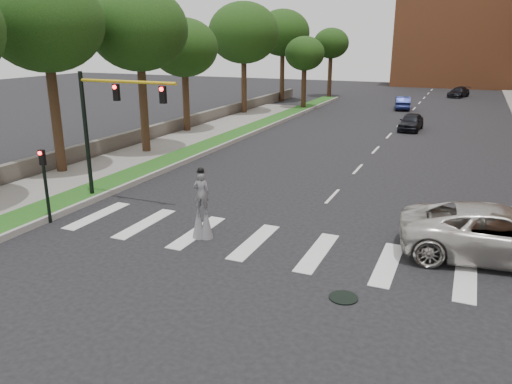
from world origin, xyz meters
name	(u,v)px	position (x,y,z in m)	size (l,w,h in m)	color
ground_plane	(276,257)	(0.00, 0.00, 0.00)	(160.00, 160.00, 0.00)	black
grass_median	(232,136)	(-11.50, 20.00, 0.12)	(2.00, 60.00, 0.25)	#1B4E16
median_curb	(243,137)	(-10.45, 20.00, 0.14)	(0.20, 60.00, 0.28)	gray
sidewalk_left	(123,160)	(-14.50, 10.00, 0.09)	(4.00, 60.00, 0.18)	gray
stone_wall	(185,123)	(-17.00, 22.00, 0.55)	(0.50, 56.00, 1.10)	#544F48
manhole	(343,298)	(3.00, -2.00, 0.02)	(0.90, 0.90, 0.04)	black
building_backdrop	(481,30)	(6.00, 78.00, 9.00)	(26.00, 14.00, 18.00)	#B86539
traffic_signal	(105,117)	(-9.78, 3.00, 4.15)	(5.30, 0.23, 6.20)	black
secondary_signal	(45,179)	(-10.30, -0.50, 1.95)	(0.25, 0.21, 3.23)	black
stilt_performer	(202,211)	(-3.36, 0.58, 1.14)	(0.82, 0.62, 2.92)	#352315
suv_crossing	(500,234)	(7.42, 3.00, 0.97)	(3.21, 6.96, 1.93)	beige
car_near	(411,122)	(1.30, 29.39, 0.74)	(1.74, 4.33, 1.47)	black
car_mid	(402,103)	(-1.21, 42.92, 0.73)	(1.55, 4.45, 1.46)	#161F50
car_far	(459,92)	(4.19, 58.55, 0.66)	(1.85, 4.55, 1.32)	black
tree_1	(45,23)	(-15.87, 6.07, 8.48)	(6.39, 6.39, 11.25)	#352315
tree_2	(139,29)	(-14.51, 12.63, 8.22)	(6.41, 6.41, 10.99)	#352315
tree_3	(184,48)	(-16.08, 20.80, 6.91)	(5.54, 5.54, 9.31)	#352315
tree_4	(244,33)	(-16.17, 32.70, 8.19)	(7.21, 7.21, 11.29)	#352315
tree_5	(283,33)	(-16.43, 44.84, 8.31)	(6.62, 6.62, 11.17)	#352315
tree_6	(305,54)	(-11.58, 38.78, 6.02)	(4.37, 4.37, 7.96)	#352315
tree_7	(331,44)	(-12.21, 52.16, 7.00)	(4.70, 4.70, 9.08)	#352315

